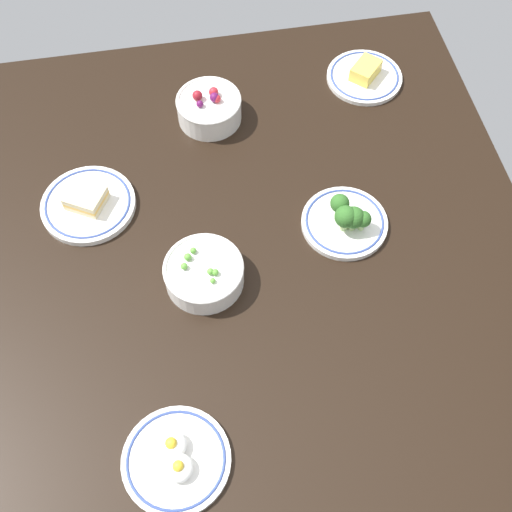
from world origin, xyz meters
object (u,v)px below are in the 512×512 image
plate_broccoli (346,220)px  plate_eggs (176,459)px  bowl_peas (204,273)px  plate_sandwich (88,203)px  plate_cheese (365,76)px  bowl_berries (209,108)px

plate_broccoli → plate_eggs: bearing=136.1°
plate_broccoli → plate_eggs: 54.87cm
bowl_peas → plate_sandwich: 29.48cm
plate_eggs → plate_cheese: bearing=-33.7°
bowl_peas → bowl_berries: 40.93cm
plate_broccoli → plate_eggs: (-39.54, 38.02, -1.18)cm
plate_broccoli → bowl_peas: 29.86cm
plate_cheese → plate_eggs: (-78.34, 52.34, -0.01)cm
bowl_peas → plate_cheese: bearing=-43.2°
plate_broccoli → plate_cheese: size_ratio=0.99×
bowl_berries → plate_sandwich: bearing=125.4°
bowl_peas → plate_eggs: bowl_peas is taller
bowl_peas → plate_eggs: bearing=164.3°
plate_eggs → plate_broccoli: bearing=-43.9°
bowl_berries → plate_eggs: bowl_berries is taller
plate_cheese → bowl_berries: bowl_berries is taller
plate_broccoli → bowl_peas: size_ratio=1.14×
bowl_peas → bowl_berries: (40.38, -6.67, 0.47)cm
plate_broccoli → bowl_berries: (33.11, 22.30, 0.96)cm
plate_cheese → plate_sandwich: 68.80cm
bowl_berries → plate_sandwich: size_ratio=0.75×
plate_cheese → bowl_berries: 37.12cm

